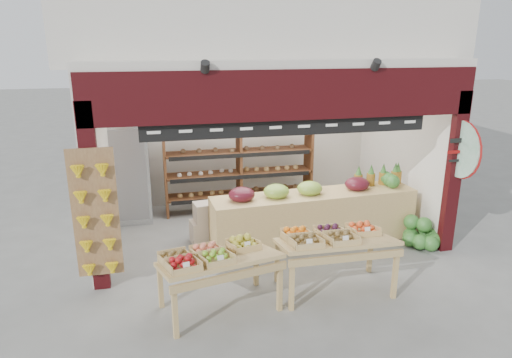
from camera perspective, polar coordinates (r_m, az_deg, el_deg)
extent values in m
plane|color=slate|center=(8.16, 1.81, -7.52)|extent=(60.00, 60.00, 0.00)
cube|color=silver|center=(9.84, -1.50, 5.91)|extent=(5.76, 0.18, 3.00)
cube|color=silver|center=(8.05, -18.84, 2.54)|extent=(0.18, 3.38, 3.00)
cube|color=silver|center=(9.28, 17.88, 4.43)|extent=(0.18, 3.38, 3.00)
cube|color=silver|center=(8.02, 0.90, 14.66)|extent=(5.76, 3.38, 0.12)
cube|color=black|center=(6.46, 4.43, 10.45)|extent=(5.70, 0.14, 0.70)
cube|color=black|center=(6.52, -19.65, -2.40)|extent=(0.22, 0.14, 2.65)
cube|color=black|center=(7.97, 23.45, 0.59)|extent=(0.22, 0.14, 2.65)
cube|color=black|center=(6.56, 4.26, 6.57)|extent=(4.20, 0.05, 0.26)
cylinder|color=white|center=(6.61, 4.97, 8.84)|extent=(0.34, 0.05, 0.34)
cube|color=olive|center=(6.49, -19.41, -4.11)|extent=(0.60, 0.04, 1.80)
cylinder|color=#B1DFC4|center=(7.80, 24.20, 3.41)|extent=(0.04, 0.90, 0.90)
cylinder|color=maroon|center=(7.78, 24.30, 3.36)|extent=(0.01, 0.92, 0.92)
cube|color=brown|center=(9.17, -11.24, 0.20)|extent=(0.05, 0.49, 1.58)
cube|color=brown|center=(9.32, -2.11, 0.79)|extent=(0.05, 0.49, 1.58)
cube|color=brown|center=(9.69, 6.54, 1.33)|extent=(0.05, 0.49, 1.58)
cube|color=brown|center=(9.45, -2.08, -1.80)|extent=(2.97, 0.49, 0.04)
cube|color=brown|center=(9.32, -2.11, 0.79)|extent=(2.97, 0.49, 0.04)
cube|color=brown|center=(9.20, -2.14, 3.45)|extent=(2.97, 0.49, 0.04)
cube|color=brown|center=(9.13, -2.16, 5.57)|extent=(2.97, 0.49, 0.04)
cone|color=brown|center=(8.96, -9.68, 6.04)|extent=(0.32, 0.32, 0.28)
cone|color=brown|center=(9.00, -6.65, 6.21)|extent=(0.32, 0.32, 0.28)
cone|color=brown|center=(9.06, -3.65, 6.36)|extent=(0.32, 0.32, 0.28)
cone|color=brown|center=(9.15, -0.70, 6.49)|extent=(0.32, 0.32, 0.28)
cone|color=brown|center=(9.26, 2.19, 6.61)|extent=(0.32, 0.32, 0.28)
cone|color=brown|center=(9.39, 5.01, 6.70)|extent=(0.32, 0.32, 0.28)
cube|color=silver|center=(9.06, -15.55, 1.01)|extent=(0.78, 0.78, 1.98)
cube|color=beige|center=(8.04, -6.50, -6.49)|extent=(0.50, 0.41, 0.39)
cube|color=beige|center=(7.92, -6.23, -4.09)|extent=(0.45, 0.38, 0.32)
cube|color=#165525|center=(8.11, -2.53, -6.44)|extent=(0.47, 0.38, 0.32)
cube|color=beige|center=(8.46, -3.40, -5.50)|extent=(0.43, 0.35, 0.30)
cube|color=tan|center=(7.96, 7.25, -4.83)|extent=(3.58, 0.89, 0.89)
ellipsoid|color=#59141E|center=(7.38, -1.80, -1.96)|extent=(0.43, 0.39, 0.24)
ellipsoid|color=#8CB23F|center=(7.53, 2.56, -1.56)|extent=(0.43, 0.39, 0.24)
ellipsoid|color=#8CB23F|center=(7.74, 6.72, -1.17)|extent=(0.43, 0.39, 0.24)
ellipsoid|color=#59141E|center=(8.11, 12.52, -0.61)|extent=(0.43, 0.39, 0.24)
cylinder|color=olive|center=(8.28, 12.65, -0.19)|extent=(0.15, 0.15, 0.22)
cylinder|color=olive|center=(8.40, 14.13, -0.06)|extent=(0.15, 0.15, 0.22)
cylinder|color=olive|center=(8.52, 15.57, 0.08)|extent=(0.15, 0.15, 0.22)
cylinder|color=olive|center=(8.65, 16.96, 0.21)|extent=(0.15, 0.15, 0.22)
cylinder|color=olive|center=(8.68, 17.24, 0.23)|extent=(0.15, 0.15, 0.22)
cube|color=tan|center=(5.89, -4.65, -10.08)|extent=(1.63, 1.12, 0.22)
cube|color=tan|center=(5.62, -10.07, -16.45)|extent=(0.07, 0.07, 0.60)
cube|color=tan|center=(6.04, 2.97, -13.65)|extent=(0.07, 0.07, 0.60)
cube|color=tan|center=(6.22, -11.85, -13.03)|extent=(0.07, 0.07, 0.60)
cube|color=tan|center=(6.60, 0.01, -10.79)|extent=(0.07, 0.07, 0.60)
cube|color=tan|center=(6.39, 9.90, -7.72)|extent=(1.58, 0.90, 0.23)
cube|color=tan|center=(6.05, 4.48, -13.46)|extent=(0.06, 0.06, 0.63)
cube|color=tan|center=(6.56, 16.96, -11.63)|extent=(0.06, 0.06, 0.63)
cube|color=tan|center=(6.69, 2.65, -10.27)|extent=(0.06, 0.06, 0.63)
cube|color=tan|center=(7.16, 14.07, -8.90)|extent=(0.06, 0.06, 0.63)
sphere|color=#1F541C|center=(8.20, 19.81, -7.42)|extent=(0.27, 0.27, 0.27)
sphere|color=#1F541C|center=(8.35, 21.47, -7.15)|extent=(0.27, 0.27, 0.27)
sphere|color=#1F541C|center=(8.42, 18.77, -6.67)|extent=(0.27, 0.27, 0.27)
sphere|color=#1F541C|center=(8.57, 20.42, -6.43)|extent=(0.27, 0.27, 0.27)
sphere|color=#1F541C|center=(8.30, 20.28, -5.39)|extent=(0.27, 0.27, 0.27)
sphere|color=#1F541C|center=(8.21, 21.01, -7.54)|extent=(0.27, 0.27, 0.27)
sphere|color=#1F541C|center=(8.26, 18.72, -7.12)|extent=(0.27, 0.27, 0.27)
sphere|color=#1F541C|center=(8.35, 18.86, -5.11)|extent=(0.27, 0.27, 0.27)
sphere|color=#1F541C|center=(8.51, 21.10, -6.67)|extent=(0.27, 0.27, 0.27)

